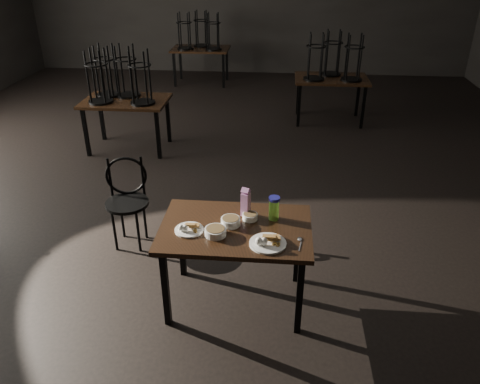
# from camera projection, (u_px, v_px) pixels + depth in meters

# --- Properties ---
(main_table) EXTENTS (1.20, 0.80, 0.75)m
(main_table) POSITION_uv_depth(u_px,v_px,m) (236.00, 235.00, 3.74)
(main_table) COLOR black
(main_table) RESTS_ON ground
(plate_left) EXTENTS (0.23, 0.23, 0.07)m
(plate_left) POSITION_uv_depth(u_px,v_px,m) (189.00, 228.00, 3.64)
(plate_left) COLOR white
(plate_left) RESTS_ON main_table
(plate_right) EXTENTS (0.28, 0.28, 0.09)m
(plate_right) POSITION_uv_depth(u_px,v_px,m) (268.00, 242.00, 3.47)
(plate_right) COLOR white
(plate_right) RESTS_ON main_table
(bowl_near) EXTENTS (0.15, 0.15, 0.06)m
(bowl_near) POSITION_uv_depth(u_px,v_px,m) (231.00, 221.00, 3.71)
(bowl_near) COLOR white
(bowl_near) RESTS_ON main_table
(bowl_far) EXTENTS (0.12, 0.12, 0.05)m
(bowl_far) POSITION_uv_depth(u_px,v_px,m) (250.00, 216.00, 3.79)
(bowl_far) COLOR white
(bowl_far) RESTS_ON main_table
(bowl_big) EXTENTS (0.17, 0.17, 0.06)m
(bowl_big) POSITION_uv_depth(u_px,v_px,m) (215.00, 232.00, 3.58)
(bowl_big) COLOR white
(bowl_big) RESTS_ON main_table
(juice_carton) EXTENTS (0.08, 0.08, 0.25)m
(juice_carton) POSITION_uv_depth(u_px,v_px,m) (246.00, 203.00, 3.80)
(juice_carton) COLOR #8D197E
(juice_carton) RESTS_ON main_table
(water_bottle) EXTENTS (0.10, 0.10, 0.20)m
(water_bottle) POSITION_uv_depth(u_px,v_px,m) (274.00, 208.00, 3.76)
(water_bottle) COLOR #90F247
(water_bottle) RESTS_ON main_table
(spoon) EXTENTS (0.05, 0.19, 0.01)m
(spoon) POSITION_uv_depth(u_px,v_px,m) (300.00, 240.00, 3.53)
(spoon) COLOR silver
(spoon) RESTS_ON main_table
(bentwood_chair) EXTENTS (0.45, 0.45, 0.89)m
(bentwood_chair) POSITION_uv_depth(u_px,v_px,m) (127.00, 195.00, 4.62)
(bentwood_chair) COLOR black
(bentwood_chair) RESTS_ON ground
(bg_table_left) EXTENTS (1.20, 0.80, 1.48)m
(bg_table_left) POSITION_uv_depth(u_px,v_px,m) (123.00, 96.00, 6.65)
(bg_table_left) COLOR black
(bg_table_left) RESTS_ON ground
(bg_table_right) EXTENTS (1.20, 0.80, 1.48)m
(bg_table_right) POSITION_uv_depth(u_px,v_px,m) (332.00, 76.00, 7.72)
(bg_table_right) COLOR black
(bg_table_right) RESTS_ON ground
(bg_table_far) EXTENTS (1.20, 0.80, 1.48)m
(bg_table_far) POSITION_uv_depth(u_px,v_px,m) (200.00, 47.00, 9.87)
(bg_table_far) COLOR black
(bg_table_far) RESTS_ON ground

